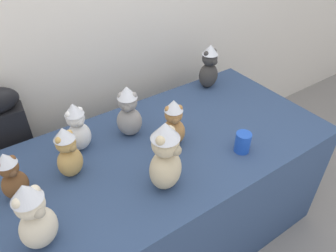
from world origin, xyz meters
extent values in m
cube|color=silver|center=(0.00, 0.96, 1.30)|extent=(7.00, 0.08, 2.60)
cube|color=navy|center=(0.00, 0.25, 0.39)|extent=(1.77, 0.91, 0.77)
cube|color=black|center=(-0.71, 0.84, 0.46)|extent=(0.29, 0.14, 0.92)
ellipsoid|color=#B27A42|center=(0.03, 0.24, 0.85)|extent=(0.16, 0.15, 0.15)
sphere|color=#B27A42|center=(0.03, 0.24, 0.96)|extent=(0.09, 0.09, 0.09)
sphere|color=#B27A42|center=(0.00, 0.25, 1.00)|extent=(0.03, 0.03, 0.03)
sphere|color=#B27A42|center=(0.05, 0.23, 1.00)|extent=(0.03, 0.03, 0.03)
sphere|color=olive|center=(0.01, 0.20, 0.95)|extent=(0.04, 0.04, 0.04)
cone|color=silver|center=(0.03, 0.24, 1.02)|extent=(0.10, 0.10, 0.06)
ellipsoid|color=gray|center=(-0.12, 0.44, 0.86)|extent=(0.18, 0.17, 0.17)
sphere|color=gray|center=(-0.12, 0.44, 0.98)|extent=(0.10, 0.10, 0.10)
sphere|color=gray|center=(-0.15, 0.46, 1.02)|extent=(0.04, 0.04, 0.04)
sphere|color=gray|center=(-0.10, 0.42, 1.02)|extent=(0.04, 0.04, 0.04)
sphere|color=slate|center=(-0.14, 0.40, 0.97)|extent=(0.04, 0.04, 0.04)
cone|color=silver|center=(-0.12, 0.44, 1.04)|extent=(0.11, 0.11, 0.07)
ellipsoid|color=white|center=(-0.39, 0.48, 0.85)|extent=(0.14, 0.12, 0.15)
sphere|color=white|center=(-0.39, 0.48, 0.96)|extent=(0.09, 0.09, 0.09)
sphere|color=white|center=(-0.42, 0.48, 1.00)|extent=(0.03, 0.03, 0.03)
sphere|color=white|center=(-0.36, 0.48, 1.00)|extent=(0.03, 0.03, 0.03)
sphere|color=#B4B3AF|center=(-0.39, 0.44, 0.96)|extent=(0.04, 0.04, 0.04)
cone|color=silver|center=(-0.39, 0.48, 1.02)|extent=(0.10, 0.10, 0.06)
ellipsoid|color=tan|center=(-0.50, 0.33, 0.85)|extent=(0.16, 0.15, 0.15)
sphere|color=tan|center=(-0.50, 0.33, 0.96)|extent=(0.09, 0.09, 0.09)
sphere|color=tan|center=(-0.52, 0.32, 1.00)|extent=(0.03, 0.03, 0.03)
sphere|color=tan|center=(-0.47, 0.34, 1.00)|extent=(0.03, 0.03, 0.03)
sphere|color=olive|center=(-0.48, 0.29, 0.95)|extent=(0.04, 0.04, 0.04)
cone|color=silver|center=(-0.50, 0.33, 1.02)|extent=(0.10, 0.10, 0.06)
ellipsoid|color=brown|center=(-0.74, 0.33, 0.84)|extent=(0.13, 0.12, 0.14)
sphere|color=brown|center=(-0.74, 0.33, 0.95)|extent=(0.08, 0.08, 0.08)
sphere|color=brown|center=(-0.77, 0.33, 0.98)|extent=(0.03, 0.03, 0.03)
sphere|color=brown|center=(-0.72, 0.34, 0.98)|extent=(0.03, 0.03, 0.03)
sphere|color=brown|center=(-0.74, 0.30, 0.94)|extent=(0.03, 0.03, 0.03)
cone|color=silver|center=(-0.74, 0.33, 1.00)|extent=(0.09, 0.09, 0.05)
ellipsoid|color=beige|center=(-0.72, 0.04, 0.86)|extent=(0.18, 0.17, 0.18)
sphere|color=beige|center=(-0.72, 0.04, 0.99)|extent=(0.11, 0.11, 0.11)
sphere|color=beige|center=(-0.75, 0.03, 1.03)|extent=(0.04, 0.04, 0.04)
sphere|color=beige|center=(-0.69, 0.05, 1.03)|extent=(0.04, 0.04, 0.04)
sphere|color=#ABA08A|center=(-0.71, 0.00, 0.98)|extent=(0.04, 0.04, 0.04)
cone|color=silver|center=(-0.72, 0.04, 1.06)|extent=(0.11, 0.11, 0.07)
ellipsoid|color=#CCB78E|center=(-0.17, 0.02, 0.87)|extent=(0.20, 0.19, 0.20)
sphere|color=#CCB78E|center=(-0.17, 0.02, 1.02)|extent=(0.12, 0.12, 0.12)
sphere|color=#CCB78E|center=(-0.21, 0.00, 1.07)|extent=(0.04, 0.04, 0.04)
sphere|color=#CCB78E|center=(-0.14, 0.03, 1.07)|extent=(0.04, 0.04, 0.04)
sphere|color=#9D8E71|center=(-0.15, -0.03, 1.01)|extent=(0.05, 0.05, 0.05)
cone|color=silver|center=(-0.17, 0.02, 1.09)|extent=(0.12, 0.12, 0.08)
ellipsoid|color=#383533|center=(0.57, 0.60, 0.86)|extent=(0.14, 0.12, 0.17)
sphere|color=#383533|center=(0.57, 0.60, 0.98)|extent=(0.10, 0.10, 0.10)
sphere|color=#383533|center=(0.53, 0.60, 1.02)|extent=(0.04, 0.04, 0.04)
sphere|color=#383533|center=(0.60, 0.60, 1.02)|extent=(0.04, 0.04, 0.04)
sphere|color=#32302E|center=(0.57, 0.56, 0.97)|extent=(0.04, 0.04, 0.04)
cone|color=silver|center=(0.57, 0.60, 1.04)|extent=(0.11, 0.11, 0.07)
cylinder|color=blue|center=(0.28, -0.01, 0.83)|extent=(0.08, 0.08, 0.11)
camera|label=1|loc=(-0.73, -0.82, 1.88)|focal=34.10mm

